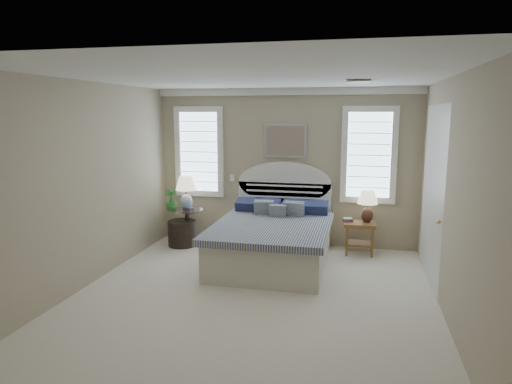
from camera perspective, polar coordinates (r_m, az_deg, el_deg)
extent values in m
cube|color=beige|center=(5.86, -0.49, -13.09)|extent=(4.50, 5.00, 0.01)
cube|color=silver|center=(5.41, -0.53, 14.25)|extent=(4.50, 5.00, 0.01)
cube|color=tan|center=(7.91, 3.65, 3.04)|extent=(4.50, 0.02, 2.70)
cube|color=tan|center=(6.38, -20.60, 0.79)|extent=(0.02, 5.00, 2.70)
cube|color=tan|center=(5.43, 23.27, -0.87)|extent=(0.02, 5.00, 2.70)
cube|color=white|center=(7.82, 3.71, 12.43)|extent=(4.50, 0.08, 0.12)
cube|color=#B2B2B2|center=(6.07, 12.71, 13.35)|extent=(0.30, 0.20, 0.02)
cube|color=white|center=(8.12, -3.01, 1.81)|extent=(0.08, 0.01, 0.12)
cube|color=silver|center=(8.25, -7.08, 5.01)|extent=(0.90, 0.06, 1.60)
cube|color=silver|center=(7.77, 13.93, 4.50)|extent=(0.90, 0.06, 1.60)
cube|color=silver|center=(7.83, 3.64, 6.43)|extent=(0.74, 0.04, 0.58)
cube|color=silver|center=(6.62, 21.18, -0.25)|extent=(0.02, 1.80, 2.40)
cube|color=beige|center=(6.99, 2.02, -6.85)|extent=(1.60, 2.10, 0.55)
cube|color=navy|center=(6.86, 1.96, -4.45)|extent=(1.72, 2.15, 0.10)
cube|color=silver|center=(7.98, 3.52, -2.72)|extent=(1.62, 0.08, 1.10)
cube|color=#1D214A|center=(7.75, 0.28, -1.72)|extent=(0.75, 0.31, 0.23)
cube|color=#1D214A|center=(7.62, 6.17, -1.98)|extent=(0.75, 0.31, 0.23)
cube|color=navy|center=(7.50, 1.02, -2.26)|extent=(0.33, 0.20, 0.34)
cube|color=navy|center=(7.42, 4.81, -2.44)|extent=(0.33, 0.20, 0.34)
cube|color=navy|center=(7.37, 2.77, -2.66)|extent=(0.28, 0.14, 0.29)
cylinder|color=black|center=(8.18, -8.53, -6.38)|extent=(0.32, 0.32, 0.03)
cylinder|color=black|center=(8.10, -8.58, -4.44)|extent=(0.08, 0.08, 0.60)
cylinder|color=silver|center=(8.03, -8.64, -2.23)|extent=(0.56, 0.56, 0.02)
cube|color=brown|center=(7.62, 12.88, -3.95)|extent=(0.50, 0.40, 0.06)
cube|color=brown|center=(7.70, 12.79, -6.27)|extent=(0.44, 0.34, 0.03)
cube|color=brown|center=(7.54, 11.28, -6.12)|extent=(0.04, 0.04, 0.47)
cube|color=brown|center=(7.83, 11.34, -5.53)|extent=(0.04, 0.04, 0.47)
cube|color=brown|center=(7.54, 14.33, -6.23)|extent=(0.04, 0.04, 0.47)
cube|color=brown|center=(7.83, 14.28, -5.63)|extent=(0.04, 0.04, 0.47)
cylinder|color=black|center=(8.07, -9.21, -5.10)|extent=(0.56, 0.56, 0.44)
cylinder|color=silver|center=(8.07, -8.68, -2.00)|extent=(0.15, 0.15, 0.03)
ellipsoid|color=silver|center=(8.04, -8.70, -1.20)|extent=(0.27, 0.27, 0.27)
cylinder|color=gold|center=(8.01, -8.73, -0.02)|extent=(0.04, 0.04, 0.10)
cylinder|color=black|center=(7.66, 13.67, -3.57)|extent=(0.12, 0.12, 0.03)
ellipsoid|color=black|center=(7.64, 13.70, -2.81)|extent=(0.21, 0.21, 0.25)
cylinder|color=gold|center=(7.61, 13.75, -1.67)|extent=(0.03, 0.03, 0.09)
imported|color=#317B31|center=(7.93, -10.56, -0.99)|extent=(0.24, 0.24, 0.37)
cube|color=maroon|center=(7.97, -8.44, -2.16)|extent=(0.19, 0.16, 0.02)
cube|color=navy|center=(7.97, -8.45, -2.00)|extent=(0.18, 0.15, 0.02)
cube|color=maroon|center=(7.62, 11.39, -3.59)|extent=(0.18, 0.16, 0.02)
cube|color=navy|center=(7.61, 11.39, -3.43)|extent=(0.17, 0.15, 0.02)
cube|color=beige|center=(7.61, 11.40, -3.27)|extent=(0.16, 0.14, 0.02)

